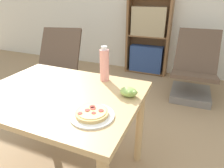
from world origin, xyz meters
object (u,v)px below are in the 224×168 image
object	(u,v)px
pizza_on_plate	(92,114)
lounge_chair_near	(58,75)
drink_bottle	(104,65)
bookshelf	(148,39)
lounge_chair_far	(193,77)
grape_bunch	(129,92)

from	to	relation	value
pizza_on_plate	lounge_chair_near	world-z (taller)	lounge_chair_near
pizza_on_plate	drink_bottle	xyz separation A→B (m)	(-0.14, 0.47, 0.11)
bookshelf	drink_bottle	bearing A→B (deg)	-85.58
lounge_chair_far	bookshelf	xyz separation A→B (m)	(-0.81, 0.66, 0.32)
pizza_on_plate	grape_bunch	distance (m)	0.31
grape_bunch	bookshelf	size ratio (longest dim) A/B	0.09
drink_bottle	lounge_chair_near	xyz separation A→B (m)	(-1.11, 0.83, -0.57)
pizza_on_plate	lounge_chair_far	world-z (taller)	lounge_chair_far
pizza_on_plate	lounge_chair_far	distance (m)	2.06
bookshelf	lounge_chair_far	bearing A→B (deg)	-39.19
drink_bottle	bookshelf	bearing A→B (deg)	94.42
lounge_chair_near	drink_bottle	bearing A→B (deg)	-51.58
pizza_on_plate	drink_bottle	size ratio (longest dim) A/B	0.93
drink_bottle	lounge_chair_far	world-z (taller)	drink_bottle
drink_bottle	lounge_chair_near	bearing A→B (deg)	143.17
lounge_chair_near	bookshelf	distance (m)	1.64
pizza_on_plate	grape_bunch	size ratio (longest dim) A/B	2.08
lounge_chair_near	bookshelf	world-z (taller)	bookshelf
pizza_on_plate	bookshelf	distance (m)	2.63
drink_bottle	bookshelf	world-z (taller)	bookshelf
pizza_on_plate	drink_bottle	world-z (taller)	drink_bottle
grape_bunch	bookshelf	bearing A→B (deg)	100.21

